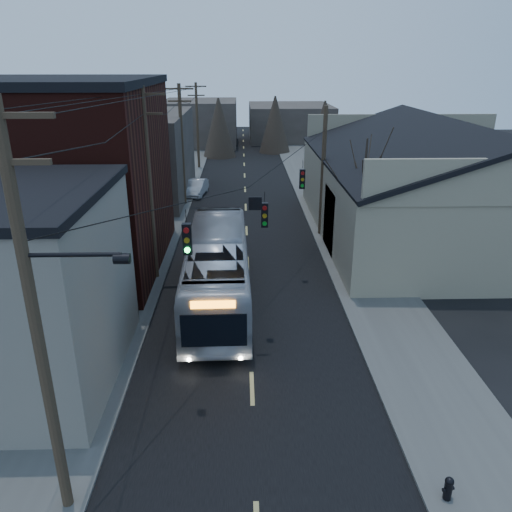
{
  "coord_description": "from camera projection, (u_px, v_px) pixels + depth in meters",
  "views": [
    {
      "loc": [
        -0.29,
        -7.08,
        11.08
      ],
      "look_at": [
        0.3,
        13.52,
        3.0
      ],
      "focal_mm": 35.0,
      "sensor_mm": 36.0,
      "label": 1
    }
  ],
  "objects": [
    {
      "name": "fire_hydrant",
      "position": [
        448.0,
        487.0,
        13.26
      ],
      "size": [
        0.34,
        0.24,
        0.71
      ],
      "rotation": [
        0.0,
        0.0,
        0.26
      ],
      "color": "black",
      "rests_on": "sidewalk_right"
    },
    {
      "name": "warehouse",
      "position": [
        441.0,
        196.0,
        33.27
      ],
      "size": [
        16.16,
        20.6,
        7.73
      ],
      "color": "gray",
      "rests_on": "ground"
    },
    {
      "name": "building_brick",
      "position": [
        64.0,
        181.0,
        27.16
      ],
      "size": [
        10.0,
        12.0,
        10.0
      ],
      "primitive_type": "cube",
      "color": "black",
      "rests_on": "ground"
    },
    {
      "name": "parked_car",
      "position": [
        196.0,
        187.0,
        43.94
      ],
      "size": [
        1.94,
        4.24,
        1.35
      ],
      "primitive_type": "imported",
      "rotation": [
        0.0,
        0.0,
        -0.13
      ],
      "color": "#B4B6BD",
      "rests_on": "ground"
    },
    {
      "name": "bare_tree",
      "position": [
        362.0,
        203.0,
        28.11
      ],
      "size": [
        0.4,
        0.4,
        7.2
      ],
      "primitive_type": "cone",
      "color": "black",
      "rests_on": "ground"
    },
    {
      "name": "road_surface",
      "position": [
        246.0,
        214.0,
        38.56
      ],
      "size": [
        9.0,
        110.0,
        0.02
      ],
      "primitive_type": "cube",
      "color": "black",
      "rests_on": "ground"
    },
    {
      "name": "building_left_far",
      "position": [
        134.0,
        156.0,
        42.61
      ],
      "size": [
        9.0,
        14.0,
        7.0
      ],
      "primitive_type": "cube",
      "color": "#38322D",
      "rests_on": "ground"
    },
    {
      "name": "utility_lines",
      "position": [
        197.0,
        166.0,
        31.22
      ],
      "size": [
        11.24,
        45.28,
        10.5
      ],
      "color": "#382B1E",
      "rests_on": "ground"
    },
    {
      "name": "sidewalk_right",
      "position": [
        330.0,
        213.0,
        38.71
      ],
      "size": [
        4.0,
        110.0,
        0.12
      ],
      "primitive_type": "cube",
      "color": "#474744",
      "rests_on": "ground"
    },
    {
      "name": "building_far_left",
      "position": [
        201.0,
        123.0,
        69.87
      ],
      "size": [
        10.0,
        12.0,
        6.0
      ],
      "primitive_type": "cube",
      "color": "#38322D",
      "rests_on": "ground"
    },
    {
      "name": "bus",
      "position": [
        218.0,
        269.0,
        24.1
      ],
      "size": [
        3.09,
        12.23,
        3.39
      ],
      "primitive_type": "imported",
      "rotation": [
        0.0,
        0.0,
        3.16
      ],
      "color": "#AAAEB6",
      "rests_on": "ground"
    },
    {
      "name": "sidewalk_left",
      "position": [
        162.0,
        214.0,
        38.36
      ],
      "size": [
        4.0,
        110.0,
        0.12
      ],
      "primitive_type": "cube",
      "color": "#474744",
      "rests_on": "ground"
    },
    {
      "name": "building_far_right",
      "position": [
        290.0,
        122.0,
        75.06
      ],
      "size": [
        12.0,
        14.0,
        5.0
      ],
      "primitive_type": "cube",
      "color": "#38322D",
      "rests_on": "ground"
    }
  ]
}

